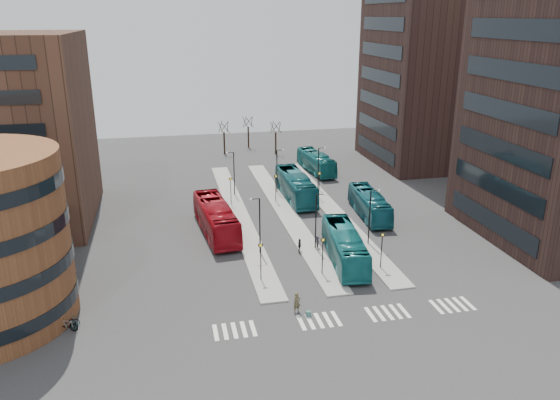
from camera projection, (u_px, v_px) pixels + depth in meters
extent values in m
plane|color=#2C2C2E|center=(346.00, 346.00, 41.33)|extent=(160.00, 160.00, 0.00)
cube|color=gray|center=(239.00, 215.00, 68.26)|extent=(2.50, 45.00, 0.15)
cube|color=gray|center=(285.00, 211.00, 69.46)|extent=(2.50, 45.00, 0.15)
cube|color=gray|center=(330.00, 208.00, 70.66)|extent=(2.50, 45.00, 0.15)
cube|color=navy|center=(308.00, 314.00, 45.35)|extent=(0.40, 0.32, 0.50)
imported|color=#9F0C17|center=(216.00, 218.00, 62.21)|extent=(4.35, 13.40, 3.67)
imported|color=#16696E|center=(345.00, 246.00, 55.16)|extent=(4.29, 12.21, 3.33)
imported|color=#135760|center=(295.00, 186.00, 73.92)|extent=(3.13, 12.89, 3.58)
imported|color=#135663|center=(369.00, 204.00, 67.61)|extent=(3.46, 11.32, 3.11)
imported|color=#135F62|center=(316.00, 162.00, 86.70)|extent=(3.68, 11.52, 3.15)
imported|color=#4E482F|center=(297.00, 303.00, 45.78)|extent=(0.77, 0.62, 1.84)
imported|color=black|center=(238.00, 242.00, 58.20)|extent=(0.95, 0.82, 1.70)
imported|color=black|center=(300.00, 246.00, 57.42)|extent=(0.72, 0.97, 1.53)
imported|color=black|center=(317.00, 243.00, 58.31)|extent=(0.60, 0.97, 1.46)
imported|color=gray|center=(67.00, 325.00, 43.43)|extent=(1.71, 0.78, 0.87)
imported|color=gray|center=(67.00, 325.00, 43.20)|extent=(1.92, 1.18, 1.12)
imported|color=gray|center=(68.00, 321.00, 43.81)|extent=(1.79, 0.65, 0.94)
cube|color=silver|center=(216.00, 333.00, 43.13)|extent=(0.35, 2.40, 0.01)
cube|color=silver|center=(225.00, 331.00, 43.28)|extent=(0.35, 2.40, 0.01)
cube|color=silver|center=(234.00, 330.00, 43.43)|extent=(0.35, 2.40, 0.01)
cube|color=silver|center=(244.00, 329.00, 43.58)|extent=(0.35, 2.40, 0.01)
cube|color=silver|center=(253.00, 328.00, 43.73)|extent=(0.35, 2.40, 0.01)
cube|color=silver|center=(301.00, 323.00, 44.53)|extent=(0.35, 2.40, 0.01)
cube|color=silver|center=(310.00, 322.00, 44.68)|extent=(0.35, 2.40, 0.01)
cube|color=silver|center=(319.00, 320.00, 44.83)|extent=(0.35, 2.40, 0.01)
cube|color=silver|center=(328.00, 319.00, 44.98)|extent=(0.35, 2.40, 0.01)
cube|color=silver|center=(336.00, 318.00, 45.12)|extent=(0.35, 2.40, 0.01)
cube|color=silver|center=(371.00, 314.00, 45.72)|extent=(0.35, 2.40, 0.01)
cube|color=silver|center=(379.00, 313.00, 45.87)|extent=(0.35, 2.40, 0.01)
cube|color=silver|center=(387.00, 313.00, 46.02)|extent=(0.35, 2.40, 0.01)
cube|color=silver|center=(396.00, 312.00, 46.17)|extent=(0.35, 2.40, 0.01)
cube|color=silver|center=(404.00, 311.00, 46.32)|extent=(0.35, 2.40, 0.01)
cube|color=silver|center=(436.00, 307.00, 46.92)|extent=(0.35, 2.40, 0.01)
cube|color=silver|center=(444.00, 306.00, 47.07)|extent=(0.35, 2.40, 0.01)
cube|color=silver|center=(452.00, 305.00, 47.22)|extent=(0.35, 2.40, 0.01)
cube|color=silver|center=(460.00, 304.00, 47.37)|extent=(0.35, 2.40, 0.01)
cube|color=silver|center=(468.00, 303.00, 47.52)|extent=(0.35, 2.40, 0.01)
cube|color=black|center=(491.00, 220.00, 59.70)|extent=(0.12, 16.00, 2.00)
cube|color=black|center=(495.00, 185.00, 58.41)|extent=(0.12, 16.00, 2.00)
cube|color=black|center=(500.00, 149.00, 57.12)|extent=(0.12, 16.00, 2.00)
cube|color=black|center=(505.00, 111.00, 55.83)|extent=(0.12, 16.00, 2.00)
cube|color=black|center=(511.00, 71.00, 54.54)|extent=(0.12, 16.00, 2.00)
cube|color=black|center=(516.00, 29.00, 53.25)|extent=(0.12, 16.00, 2.00)
cube|color=#32201B|center=(437.00, 72.00, 89.14)|extent=(20.00, 20.00, 30.00)
cube|color=black|center=(375.00, 149.00, 91.16)|extent=(0.12, 16.00, 2.00)
cube|color=black|center=(377.00, 126.00, 89.87)|extent=(0.12, 16.00, 2.00)
cube|color=black|center=(378.00, 101.00, 88.58)|extent=(0.12, 16.00, 2.00)
cube|color=black|center=(379.00, 76.00, 87.29)|extent=(0.12, 16.00, 2.00)
cube|color=black|center=(381.00, 50.00, 86.00)|extent=(0.12, 16.00, 2.00)
cube|color=black|center=(382.00, 24.00, 84.71)|extent=(0.12, 16.00, 2.00)
cylinder|color=black|center=(261.00, 262.00, 50.94)|extent=(0.10, 0.10, 3.50)
cube|color=black|center=(261.00, 245.00, 50.37)|extent=(0.45, 0.10, 0.30)
cube|color=yellow|center=(261.00, 245.00, 50.32)|extent=(0.20, 0.02, 0.20)
cylinder|color=black|center=(231.00, 192.00, 71.30)|extent=(0.10, 0.10, 3.50)
cube|color=black|center=(230.00, 179.00, 70.73)|extent=(0.45, 0.10, 0.30)
cube|color=yellow|center=(231.00, 179.00, 70.68)|extent=(0.20, 0.02, 0.20)
cylinder|color=black|center=(322.00, 257.00, 52.14)|extent=(0.10, 0.10, 3.50)
cube|color=black|center=(323.00, 240.00, 51.57)|extent=(0.45, 0.10, 0.30)
cube|color=yellow|center=(323.00, 240.00, 51.52)|extent=(0.20, 0.02, 0.20)
cylinder|color=black|center=(276.00, 189.00, 72.49)|extent=(0.10, 0.10, 3.50)
cube|color=black|center=(276.00, 176.00, 71.93)|extent=(0.45, 0.10, 0.30)
cube|color=yellow|center=(276.00, 176.00, 71.87)|extent=(0.20, 0.02, 0.20)
cylinder|color=black|center=(381.00, 251.00, 53.33)|extent=(0.10, 0.10, 3.50)
cube|color=black|center=(382.00, 235.00, 52.77)|extent=(0.45, 0.10, 0.30)
cube|color=yellow|center=(383.00, 235.00, 52.71)|extent=(0.20, 0.02, 0.20)
cylinder|color=black|center=(319.00, 186.00, 73.69)|extent=(0.10, 0.10, 3.50)
cube|color=black|center=(319.00, 173.00, 73.12)|extent=(0.45, 0.10, 0.30)
cube|color=yellow|center=(320.00, 174.00, 73.07)|extent=(0.20, 0.02, 0.20)
cylinder|color=black|center=(260.00, 226.00, 56.29)|extent=(0.14, 0.14, 6.00)
cylinder|color=black|center=(255.00, 199.00, 55.23)|extent=(0.90, 0.08, 0.08)
sphere|color=silver|center=(251.00, 199.00, 55.14)|extent=(0.24, 0.24, 0.24)
cylinder|color=black|center=(234.00, 174.00, 74.79)|extent=(0.14, 0.14, 6.00)
cylinder|color=black|center=(230.00, 153.00, 73.74)|extent=(0.90, 0.08, 0.08)
sphere|color=silver|center=(227.00, 153.00, 73.65)|extent=(0.24, 0.24, 0.24)
cylinder|color=black|center=(316.00, 222.00, 57.48)|extent=(0.14, 0.14, 6.00)
cylinder|color=black|center=(321.00, 194.00, 56.61)|extent=(0.90, 0.08, 0.08)
sphere|color=silver|center=(325.00, 194.00, 56.70)|extent=(0.24, 0.24, 0.24)
cylinder|color=black|center=(277.00, 171.00, 75.99)|extent=(0.14, 0.14, 6.00)
cylinder|color=black|center=(280.00, 150.00, 75.11)|extent=(0.90, 0.08, 0.08)
sphere|color=silver|center=(283.00, 150.00, 75.20)|extent=(0.24, 0.24, 0.24)
cylinder|color=black|center=(369.00, 217.00, 58.68)|extent=(0.14, 0.14, 6.00)
cylinder|color=black|center=(375.00, 191.00, 57.80)|extent=(0.90, 0.08, 0.08)
sphere|color=silver|center=(379.00, 190.00, 57.89)|extent=(0.24, 0.24, 0.24)
cylinder|color=black|center=(318.00, 169.00, 77.19)|extent=(0.14, 0.14, 6.00)
cylinder|color=black|center=(322.00, 148.00, 76.31)|extent=(0.90, 0.08, 0.08)
sphere|color=silver|center=(325.00, 148.00, 76.40)|extent=(0.24, 0.24, 0.24)
cylinder|color=black|center=(224.00, 143.00, 97.65)|extent=(0.30, 0.30, 4.00)
cylinder|color=black|center=(228.00, 127.00, 96.85)|extent=(0.10, 1.56, 1.95)
cylinder|color=black|center=(225.00, 126.00, 97.37)|extent=(1.48, 0.59, 1.97)
cylinder|color=black|center=(220.00, 127.00, 96.98)|extent=(0.90, 1.31, 1.99)
cylinder|color=black|center=(221.00, 128.00, 96.22)|extent=(0.89, 1.31, 1.99)
cylinder|color=black|center=(225.00, 128.00, 96.14)|extent=(1.48, 0.58, 1.97)
cylinder|color=black|center=(248.00, 137.00, 102.35)|extent=(0.30, 0.30, 4.00)
cylinder|color=black|center=(252.00, 122.00, 101.55)|extent=(0.10, 1.56, 1.95)
cylinder|color=black|center=(249.00, 121.00, 102.07)|extent=(1.48, 0.59, 1.97)
cylinder|color=black|center=(245.00, 122.00, 101.68)|extent=(0.90, 1.31, 1.99)
cylinder|color=black|center=(245.00, 123.00, 100.92)|extent=(0.89, 1.31, 1.99)
cylinder|color=black|center=(250.00, 123.00, 100.84)|extent=(1.48, 0.58, 1.97)
cylinder|color=black|center=(276.00, 143.00, 97.60)|extent=(0.30, 0.30, 4.00)
cylinder|color=black|center=(280.00, 127.00, 96.80)|extent=(0.10, 1.56, 1.95)
cylinder|color=black|center=(276.00, 127.00, 97.32)|extent=(1.48, 0.59, 1.97)
cylinder|color=black|center=(272.00, 127.00, 96.93)|extent=(0.90, 1.31, 1.99)
cylinder|color=black|center=(273.00, 128.00, 96.17)|extent=(0.89, 1.31, 1.99)
cylinder|color=black|center=(278.00, 128.00, 96.09)|extent=(1.48, 0.58, 1.97)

